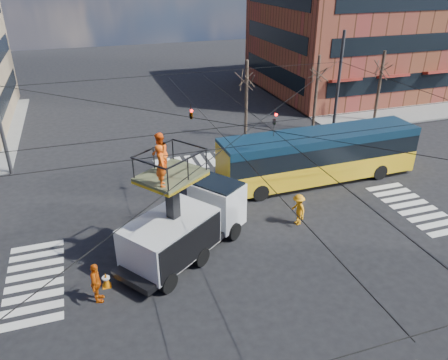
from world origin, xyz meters
TOP-DOWN VIEW (x-y plane):
  - ground at (0.00, 0.00)m, footprint 120.00×120.00m
  - sidewalk_ne at (21.00, 21.00)m, footprint 18.00×18.00m
  - crosswalks at (0.00, 0.00)m, footprint 22.40×22.40m
  - building_ne at (21.98, 23.98)m, footprint 20.06×16.06m
  - overhead_network at (-0.07, 0.40)m, footprint 24.24×24.24m
  - tree_a at (5.00, 13.50)m, footprint 2.00×2.00m
  - tree_b at (11.00, 13.50)m, footprint 2.00×2.00m
  - tree_c at (17.00, 13.50)m, footprint 2.00×2.00m
  - utility_truck at (-3.17, -0.06)m, footprint 7.03×5.94m
  - city_bus at (6.50, 4.80)m, footprint 12.80×2.86m
  - traffic_cone at (-7.04, -1.40)m, footprint 0.36×0.36m
  - worker_ground at (-7.43, -2.20)m, footprint 0.64×1.12m
  - flagger at (2.96, 0.54)m, footprint 0.70×1.15m

SIDE VIEW (x-z plane):
  - ground at x=0.00m, z-range 0.00..0.00m
  - crosswalks at x=0.00m, z-range 0.00..0.02m
  - sidewalk_ne at x=21.00m, z-range 0.00..0.12m
  - traffic_cone at x=-7.04m, z-range 0.00..0.70m
  - flagger at x=2.96m, z-range 0.00..1.73m
  - worker_ground at x=-7.43m, z-range 0.00..1.80m
  - city_bus at x=6.50m, z-range 0.13..3.33m
  - utility_truck at x=-3.17m, z-range -1.06..5.16m
  - overhead_network at x=-0.07m, z-range 0.29..8.29m
  - tree_a at x=5.00m, z-range 1.63..7.63m
  - tree_b at x=11.00m, z-range 1.63..7.63m
  - tree_c at x=17.00m, z-range 1.63..7.63m
  - building_ne at x=21.98m, z-range 0.00..14.00m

